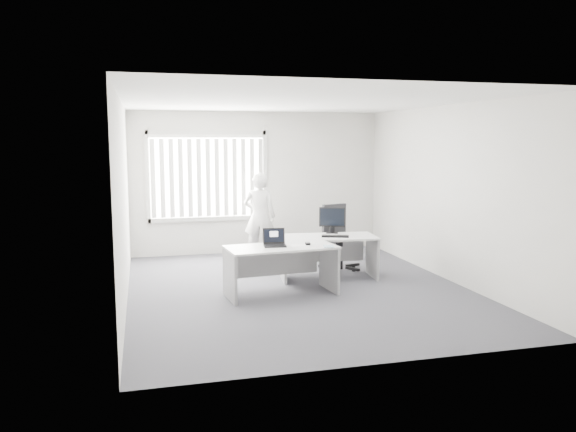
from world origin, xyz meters
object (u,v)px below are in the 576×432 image
object	(u,v)px
desk_near	(281,260)
person	(260,216)
office_chair	(339,249)
laptop	(275,238)
monitor	(332,220)
desk_far	(328,248)

from	to	relation	value
desk_near	person	size ratio (longest dim) A/B	1.00
office_chair	person	size ratio (longest dim) A/B	0.68
desk_near	office_chair	bearing A→B (deg)	39.30
office_chair	laptop	size ratio (longest dim) A/B	3.53
person	monitor	world-z (taller)	person
desk_near	monitor	distance (m)	1.59
desk_near	laptop	size ratio (longest dim) A/B	5.15
desk_near	desk_far	world-z (taller)	desk_near
desk_near	desk_far	bearing A→B (deg)	32.67
office_chair	laptop	world-z (taller)	office_chair
laptop	person	bearing A→B (deg)	90.22
desk_near	office_chair	world-z (taller)	office_chair
monitor	office_chair	bearing A→B (deg)	73.47
desk_far	laptop	size ratio (longest dim) A/B	5.01
laptop	monitor	bearing A→B (deg)	46.92
desk_near	desk_far	xyz separation A→B (m)	(0.98, 0.77, -0.02)
desk_near	person	bearing A→B (deg)	79.66
office_chair	laptop	xyz separation A→B (m)	(-1.48, -1.38, 0.49)
office_chair	laptop	distance (m)	2.08
office_chair	monitor	size ratio (longest dim) A/B	2.58
desk_far	monitor	world-z (taller)	monitor
monitor	laptop	bearing A→B (deg)	-120.36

